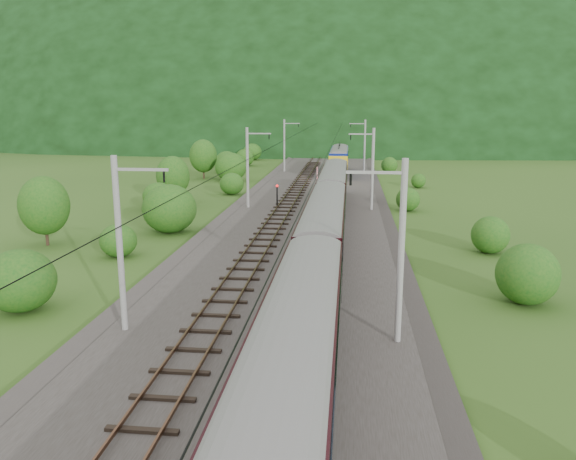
# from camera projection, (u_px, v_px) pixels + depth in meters

# --- Properties ---
(ground) EXTENTS (600.00, 600.00, 0.00)m
(ground) POSITION_uv_depth(u_px,v_px,m) (258.00, 341.00, 25.32)
(ground) COLOR #2B4B17
(ground) RESTS_ON ground
(railbed) EXTENTS (14.00, 220.00, 0.30)m
(railbed) POSITION_uv_depth(u_px,v_px,m) (283.00, 274.00, 34.99)
(railbed) COLOR #38332D
(railbed) RESTS_ON ground
(track_left) EXTENTS (2.40, 220.00, 0.27)m
(track_left) POSITION_uv_depth(u_px,v_px,m) (246.00, 269.00, 35.20)
(track_left) COLOR brown
(track_left) RESTS_ON railbed
(track_right) EXTENTS (2.40, 220.00, 0.27)m
(track_right) POSITION_uv_depth(u_px,v_px,m) (322.00, 271.00, 34.69)
(track_right) COLOR brown
(track_right) RESTS_ON railbed
(catenary_left) EXTENTS (2.54, 192.28, 8.00)m
(catenary_left) POSITION_uv_depth(u_px,v_px,m) (248.00, 166.00, 56.04)
(catenary_left) COLOR gray
(catenary_left) RESTS_ON railbed
(catenary_right) EXTENTS (2.54, 192.28, 8.00)m
(catenary_right) POSITION_uv_depth(u_px,v_px,m) (372.00, 167.00, 54.75)
(catenary_right) COLOR gray
(catenary_right) RESTS_ON railbed
(overhead_wires) EXTENTS (4.83, 198.00, 0.03)m
(overhead_wires) POSITION_uv_depth(u_px,v_px,m) (283.00, 162.00, 33.48)
(overhead_wires) COLOR black
(overhead_wires) RESTS_ON ground
(mountain_main) EXTENTS (504.00, 360.00, 244.00)m
(mountain_main) POSITION_uv_depth(u_px,v_px,m) (342.00, 127.00, 277.62)
(mountain_main) COLOR black
(mountain_main) RESTS_ON ground
(mountain_ridge) EXTENTS (336.00, 280.00, 132.00)m
(mountain_ridge) POSITION_uv_depth(u_px,v_px,m) (138.00, 124.00, 329.16)
(mountain_ridge) COLOR black
(mountain_ridge) RESTS_ON ground
(train) EXTENTS (2.65, 125.88, 4.58)m
(train) POSITION_uv_depth(u_px,v_px,m) (316.00, 256.00, 27.45)
(train) COLOR black
(train) RESTS_ON ground
(hazard_post_near) EXTENTS (0.18, 0.18, 1.68)m
(hazard_post_near) POSITION_uv_depth(u_px,v_px,m) (317.00, 173.00, 78.69)
(hazard_post_near) COLOR red
(hazard_post_near) RESTS_ON railbed
(hazard_post_far) EXTENTS (0.15, 0.15, 1.37)m
(hazard_post_far) POSITION_uv_depth(u_px,v_px,m) (311.00, 203.00, 55.13)
(hazard_post_far) COLOR red
(hazard_post_far) RESTS_ON railbed
(signal) EXTENTS (0.25, 0.25, 2.27)m
(signal) POSITION_uv_depth(u_px,v_px,m) (277.00, 194.00, 56.98)
(signal) COLOR black
(signal) RESTS_ON railbed
(vegetation_left) EXTENTS (12.12, 149.38, 5.67)m
(vegetation_left) POSITION_uv_depth(u_px,v_px,m) (141.00, 203.00, 49.02)
(vegetation_left) COLOR #185316
(vegetation_left) RESTS_ON ground
(vegetation_right) EXTENTS (6.76, 106.51, 3.19)m
(vegetation_right) POSITION_uv_depth(u_px,v_px,m) (529.00, 303.00, 26.32)
(vegetation_right) COLOR #185316
(vegetation_right) RESTS_ON ground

